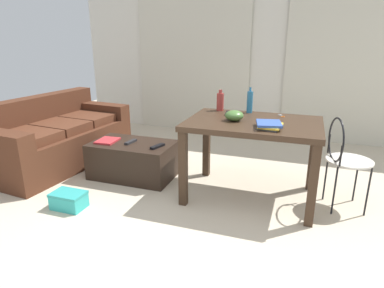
# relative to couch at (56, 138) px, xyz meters

# --- Properties ---
(ground_plane) EXTENTS (8.73, 8.73, 0.00)m
(ground_plane) POSITION_rel_couch_xyz_m (2.23, -0.11, -0.32)
(ground_plane) COLOR beige
(wall_back) EXTENTS (6.13, 0.10, 2.58)m
(wall_back) POSITION_rel_couch_xyz_m (2.23, 2.11, 0.98)
(wall_back) COLOR silver
(wall_back) RESTS_ON ground
(curtains) EXTENTS (4.19, 0.03, 2.23)m
(curtains) POSITION_rel_couch_xyz_m (2.23, 2.03, 0.80)
(curtains) COLOR beige
(curtains) RESTS_ON ground
(couch) EXTENTS (1.02, 1.84, 0.80)m
(couch) POSITION_rel_couch_xyz_m (0.00, 0.00, 0.00)
(couch) COLOR #4C2819
(couch) RESTS_ON ground
(coffee_table) EXTENTS (0.90, 0.54, 0.39)m
(coffee_table) POSITION_rel_couch_xyz_m (1.09, -0.07, -0.12)
(coffee_table) COLOR black
(coffee_table) RESTS_ON ground
(craft_table) EXTENTS (1.21, 0.83, 0.76)m
(craft_table) POSITION_rel_couch_xyz_m (2.40, -0.14, 0.34)
(craft_table) COLOR #382619
(craft_table) RESTS_ON ground
(wire_chair) EXTENTS (0.40, 0.42, 0.84)m
(wire_chair) POSITION_rel_couch_xyz_m (3.19, -0.09, 0.21)
(wire_chair) COLOR silver
(wire_chair) RESTS_ON ground
(bottle_near) EXTENTS (0.06, 0.06, 0.26)m
(bottle_near) POSITION_rel_couch_xyz_m (2.30, 0.20, 0.55)
(bottle_near) COLOR teal
(bottle_near) RESTS_ON craft_table
(bottle_far) EXTENTS (0.07, 0.07, 0.22)m
(bottle_far) POSITION_rel_couch_xyz_m (1.99, 0.21, 0.54)
(bottle_far) COLOR #99332D
(bottle_far) RESTS_ON craft_table
(bowl) EXTENTS (0.17, 0.17, 0.10)m
(bowl) POSITION_rel_couch_xyz_m (2.23, -0.18, 0.49)
(bowl) COLOR #477033
(bowl) RESTS_ON craft_table
(book_stack) EXTENTS (0.24, 0.28, 0.05)m
(book_stack) POSITION_rel_couch_xyz_m (2.57, -0.34, 0.47)
(book_stack) COLOR #4C4C51
(book_stack) RESTS_ON craft_table
(tv_remote_on_table) EXTENTS (0.06, 0.16, 0.02)m
(tv_remote_on_table) POSITION_rel_couch_xyz_m (2.11, 0.07, 0.45)
(tv_remote_on_table) COLOR black
(tv_remote_on_table) RESTS_ON craft_table
(scissors) EXTENTS (0.07, 0.11, 0.00)m
(scissors) POSITION_rel_couch_xyz_m (2.63, 0.15, 0.45)
(scissors) COLOR #9EA0A5
(scissors) RESTS_ON craft_table
(tv_remote_primary) EXTENTS (0.10, 0.19, 0.02)m
(tv_remote_primary) POSITION_rel_couch_xyz_m (1.42, -0.13, 0.09)
(tv_remote_primary) COLOR black
(tv_remote_primary) RESTS_ON coffee_table
(tv_remote_secondary) EXTENTS (0.07, 0.18, 0.02)m
(tv_remote_secondary) POSITION_rel_couch_xyz_m (1.08, -0.08, 0.09)
(tv_remote_secondary) COLOR #232326
(tv_remote_secondary) RESTS_ON coffee_table
(magazine) EXTENTS (0.22, 0.26, 0.02)m
(magazine) POSITION_rel_couch_xyz_m (0.81, -0.12, 0.09)
(magazine) COLOR red
(magazine) RESTS_ON coffee_table
(shoebox) EXTENTS (0.30, 0.20, 0.15)m
(shoebox) POSITION_rel_couch_xyz_m (0.89, -0.92, -0.24)
(shoebox) COLOR #33B2AD
(shoebox) RESTS_ON ground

